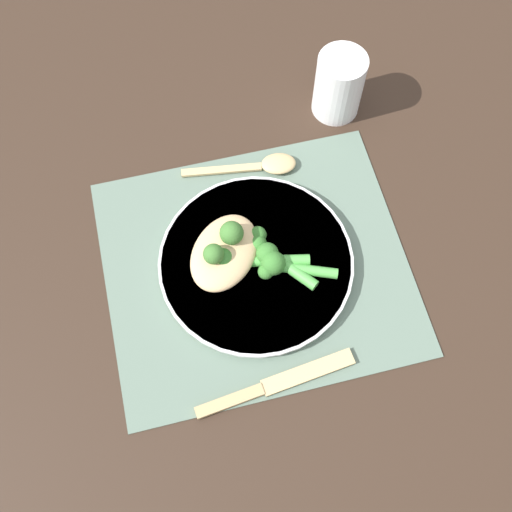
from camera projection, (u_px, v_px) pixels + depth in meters
The scene contains 12 objects.
ground_plane at pixel (256, 266), 0.78m from camera, with size 3.00×3.00×0.00m, color #332319.
placemat at pixel (256, 266), 0.77m from camera, with size 0.39×0.34×0.00m.
plate at pixel (256, 263), 0.76m from camera, with size 0.25×0.25×0.01m.
chicken_fillet at pixel (224, 252), 0.75m from camera, with size 0.13×0.14×0.03m.
pesto_dollop_primary at pixel (232, 233), 0.74m from camera, with size 0.03×0.03×0.03m.
pesto_dollop_secondary at pixel (214, 254), 0.73m from camera, with size 0.03×0.03×0.03m.
broccoli_stalk_rear at pixel (233, 260), 0.75m from camera, with size 0.13×0.05×0.03m.
broccoli_stalk_right at pixel (266, 250), 0.75m from camera, with size 0.09×0.10×0.02m.
broccoli_stalk_left at pixel (277, 263), 0.74m from camera, with size 0.10×0.06×0.03m.
knife at pixel (273, 385), 0.71m from camera, with size 0.20×0.04×0.01m.
spoon at pixel (266, 165), 0.83m from camera, with size 0.16×0.04×0.01m.
water_glass at pixel (339, 85), 0.83m from camera, with size 0.07×0.07×0.10m.
Camera 1 is at (0.07, 0.29, 0.71)m, focal length 42.00 mm.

